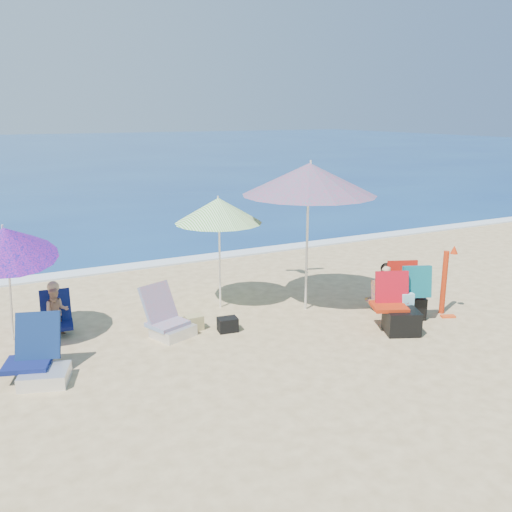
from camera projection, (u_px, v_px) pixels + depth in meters
name	position (u px, v px, depth m)	size (l,w,h in m)	color
ground	(305.00, 342.00, 8.08)	(120.00, 120.00, 0.00)	#D8BC84
sea	(23.00, 152.00, 46.86)	(120.00, 80.00, 0.12)	navy
foam	(185.00, 260.00, 12.46)	(120.00, 0.50, 0.04)	white
umbrella_turquoise	(309.00, 179.00, 8.91)	(2.57, 2.57, 2.50)	silver
umbrella_striped	(218.00, 211.00, 9.09)	(1.47, 1.47, 1.92)	white
umbrella_blue	(5.00, 242.00, 7.51)	(1.59, 1.63, 1.89)	white
furled_umbrella	(446.00, 276.00, 9.07)	(0.17, 0.23, 1.17)	red
chair_navy	(40.00, 364.00, 6.90)	(0.85, 0.93, 0.78)	#0E174F
chair_rainbow	(168.00, 322.00, 8.29)	(0.76, 0.84, 0.75)	#D24C4A
camp_chair_left	(399.00, 315.00, 8.39)	(0.74, 0.79, 0.89)	#AE280C
camp_chair_right	(408.00, 298.00, 8.97)	(0.75, 0.79, 0.93)	red
person_center	(386.00, 289.00, 9.19)	(0.58, 0.48, 0.82)	tan
person_left	(56.00, 311.00, 8.28)	(0.50, 0.63, 0.81)	tan
bag_black_a	(228.00, 325.00, 8.45)	(0.32, 0.25, 0.22)	black
bag_tan	(194.00, 323.00, 8.50)	(0.27, 0.20, 0.23)	tan
bag_navy_b	(405.00, 286.00, 10.14)	(0.51, 0.45, 0.32)	#171B34
orange_item	(448.00, 316.00, 9.05)	(0.25, 0.18, 0.03)	#E54A18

